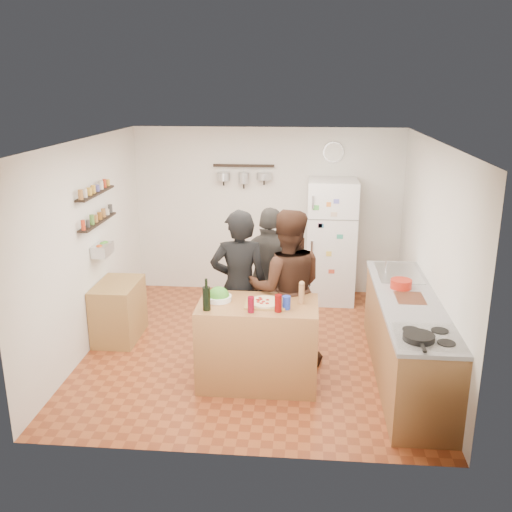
# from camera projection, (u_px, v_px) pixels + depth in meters

# --- Properties ---
(room_shell) EXTENTS (4.20, 4.20, 4.20)m
(room_shell) POSITION_uv_depth(u_px,v_px,m) (258.00, 241.00, 6.97)
(room_shell) COLOR brown
(room_shell) RESTS_ON ground
(prep_island) EXTENTS (1.25, 0.72, 0.91)m
(prep_island) POSITION_uv_depth(u_px,v_px,m) (258.00, 343.00, 6.06)
(prep_island) COLOR #965E37
(prep_island) RESTS_ON floor
(pizza_board) EXTENTS (0.42, 0.34, 0.02)m
(pizza_board) POSITION_uv_depth(u_px,v_px,m) (265.00, 304.00, 5.90)
(pizza_board) COLOR olive
(pizza_board) RESTS_ON prep_island
(pizza) EXTENTS (0.34, 0.34, 0.02)m
(pizza) POSITION_uv_depth(u_px,v_px,m) (265.00, 302.00, 5.89)
(pizza) COLOR #D0BB89
(pizza) RESTS_ON pizza_board
(salad_bowl) EXTENTS (0.27, 0.27, 0.05)m
(salad_bowl) POSITION_uv_depth(u_px,v_px,m) (219.00, 298.00, 6.00)
(salad_bowl) COLOR silver
(salad_bowl) RESTS_ON prep_island
(wine_bottle) EXTENTS (0.08, 0.08, 0.24)m
(wine_bottle) POSITION_uv_depth(u_px,v_px,m) (207.00, 299.00, 5.72)
(wine_bottle) COLOR black
(wine_bottle) RESTS_ON prep_island
(wine_glass_near) EXTENTS (0.07, 0.07, 0.16)m
(wine_glass_near) POSITION_uv_depth(u_px,v_px,m) (251.00, 305.00, 5.68)
(wine_glass_near) COLOR #5A0714
(wine_glass_near) RESTS_ON prep_island
(wine_glass_far) EXTENTS (0.07, 0.07, 0.18)m
(wine_glass_far) POSITION_uv_depth(u_px,v_px,m) (278.00, 303.00, 5.69)
(wine_glass_far) COLOR #580807
(wine_glass_far) RESTS_ON prep_island
(pepper_mill) EXTENTS (0.06, 0.06, 0.19)m
(pepper_mill) POSITION_uv_depth(u_px,v_px,m) (302.00, 294.00, 5.91)
(pepper_mill) COLOR #9E6D42
(pepper_mill) RESTS_ON prep_island
(salt_canister) EXTENTS (0.08, 0.08, 0.14)m
(salt_canister) POSITION_uv_depth(u_px,v_px,m) (286.00, 303.00, 5.77)
(salt_canister) COLOR navy
(salt_canister) RESTS_ON prep_island
(person_left) EXTENTS (0.70, 0.51, 1.79)m
(person_left) POSITION_uv_depth(u_px,v_px,m) (239.00, 287.00, 6.46)
(person_left) COLOR black
(person_left) RESTS_ON floor
(person_center) EXTENTS (0.93, 0.75, 1.81)m
(person_center) POSITION_uv_depth(u_px,v_px,m) (286.00, 288.00, 6.38)
(person_center) COLOR black
(person_center) RESTS_ON floor
(person_back) EXTENTS (1.08, 0.72, 1.71)m
(person_back) POSITION_uv_depth(u_px,v_px,m) (271.00, 277.00, 6.89)
(person_back) COLOR #2A2725
(person_back) RESTS_ON floor
(counter_run) EXTENTS (0.63, 2.63, 0.90)m
(counter_run) POSITION_uv_depth(u_px,v_px,m) (407.00, 339.00, 6.17)
(counter_run) COLOR #9E7042
(counter_run) RESTS_ON floor
(stove_top) EXTENTS (0.60, 0.62, 0.02)m
(stove_top) POSITION_uv_depth(u_px,v_px,m) (428.00, 338.00, 5.13)
(stove_top) COLOR white
(stove_top) RESTS_ON counter_run
(skillet) EXTENTS (0.28, 0.28, 0.05)m
(skillet) POSITION_uv_depth(u_px,v_px,m) (419.00, 337.00, 5.05)
(skillet) COLOR black
(skillet) RESTS_ON stove_top
(sink) EXTENTS (0.50, 0.80, 0.03)m
(sink) POSITION_uv_depth(u_px,v_px,m) (398.00, 274.00, 6.84)
(sink) COLOR silver
(sink) RESTS_ON counter_run
(cutting_board) EXTENTS (0.30, 0.40, 0.02)m
(cutting_board) POSITION_uv_depth(u_px,v_px,m) (410.00, 299.00, 6.05)
(cutting_board) COLOR brown
(cutting_board) RESTS_ON counter_run
(red_bowl) EXTENTS (0.24, 0.24, 0.10)m
(red_bowl) POSITION_uv_depth(u_px,v_px,m) (401.00, 284.00, 6.33)
(red_bowl) COLOR #AD2313
(red_bowl) RESTS_ON counter_run
(fridge) EXTENTS (0.70, 0.68, 1.80)m
(fridge) POSITION_uv_depth(u_px,v_px,m) (331.00, 241.00, 8.29)
(fridge) COLOR white
(fridge) RESTS_ON floor
(wall_clock) EXTENTS (0.30, 0.03, 0.30)m
(wall_clock) POSITION_uv_depth(u_px,v_px,m) (333.00, 152.00, 8.25)
(wall_clock) COLOR silver
(wall_clock) RESTS_ON back_wall
(spice_shelf_lower) EXTENTS (0.12, 1.00, 0.02)m
(spice_shelf_lower) POSITION_uv_depth(u_px,v_px,m) (98.00, 222.00, 6.89)
(spice_shelf_lower) COLOR black
(spice_shelf_lower) RESTS_ON left_wall
(spice_shelf_upper) EXTENTS (0.12, 1.00, 0.02)m
(spice_shelf_upper) POSITION_uv_depth(u_px,v_px,m) (96.00, 193.00, 6.78)
(spice_shelf_upper) COLOR black
(spice_shelf_upper) RESTS_ON left_wall
(produce_basket) EXTENTS (0.18, 0.35, 0.14)m
(produce_basket) POSITION_uv_depth(u_px,v_px,m) (103.00, 250.00, 6.99)
(produce_basket) COLOR silver
(produce_basket) RESTS_ON left_wall
(side_table) EXTENTS (0.50, 0.80, 0.73)m
(side_table) POSITION_uv_depth(u_px,v_px,m) (119.00, 311.00, 7.16)
(side_table) COLOR #9E7742
(side_table) RESTS_ON floor
(pot_rack) EXTENTS (0.90, 0.04, 0.04)m
(pot_rack) POSITION_uv_depth(u_px,v_px,m) (244.00, 166.00, 8.34)
(pot_rack) COLOR black
(pot_rack) RESTS_ON back_wall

